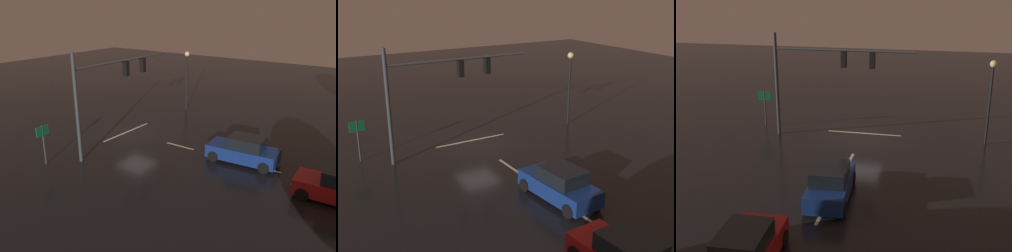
{
  "view_description": "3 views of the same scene",
  "coord_description": "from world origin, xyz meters",
  "views": [
    {
      "loc": [
        19.1,
        16.47,
        9.39
      ],
      "look_at": [
        -0.23,
        2.81,
        1.17
      ],
      "focal_mm": 37.97,
      "sensor_mm": 36.0,
      "label": 1
    },
    {
      "loc": [
        11.75,
        23.39,
        10.06
      ],
      "look_at": [
        -0.92,
        2.1,
        1.74
      ],
      "focal_mm": 45.85,
      "sensor_mm": 36.0,
      "label": 2
    },
    {
      "loc": [
        -4.61,
        26.49,
        9.75
      ],
      "look_at": [
        0.56,
        2.92,
        1.73
      ],
      "focal_mm": 46.34,
      "sensor_mm": 36.0,
      "label": 3
    }
  ],
  "objects": [
    {
      "name": "lane_dash_far",
      "position": [
        0.0,
        4.0,
        0.0
      ],
      "size": [
        0.16,
        2.2,
        0.01
      ],
      "primitive_type": "cube",
      "rotation": [
        0.0,
        0.0,
        1.57
      ],
      "color": "beige",
      "rests_on": "ground_plane"
    },
    {
      "name": "street_lamp_left_kerb",
      "position": [
        -7.84,
        -0.49,
        3.71
      ],
      "size": [
        0.44,
        0.44,
        5.33
      ],
      "color": "black",
      "rests_on": "ground_plane"
    },
    {
      "name": "route_sign",
      "position": [
        7.18,
        -1.15,
        1.82
      ],
      "size": [
        0.9,
        0.14,
        2.52
      ],
      "color": "#383A3D",
      "rests_on": "ground_plane"
    },
    {
      "name": "traffic_signal_assembly",
      "position": [
        2.71,
        0.28,
        4.56
      ],
      "size": [
        9.08,
        0.47,
        6.74
      ],
      "color": "#383A3D",
      "rests_on": "ground_plane"
    },
    {
      "name": "ground_plane",
      "position": [
        0.0,
        0.0,
        0.0
      ],
      "size": [
        80.0,
        80.0,
        0.0
      ],
      "primitive_type": "plane",
      "color": "black"
    },
    {
      "name": "lane_dash_mid",
      "position": [
        0.0,
        10.0,
        0.0
      ],
      "size": [
        0.16,
        2.2,
        0.01
      ],
      "primitive_type": "cube",
      "rotation": [
        0.0,
        0.0,
        1.57
      ],
      "color": "beige",
      "rests_on": "ground_plane"
    },
    {
      "name": "car_approaching",
      "position": [
        -0.05,
        8.65,
        0.8
      ],
      "size": [
        2.16,
        4.47,
        1.7
      ],
      "color": "navy",
      "rests_on": "ground_plane"
    },
    {
      "name": "stop_bar",
      "position": [
        0.0,
        -0.91,
        0.0
      ],
      "size": [
        5.0,
        0.16,
        0.01
      ],
      "primitive_type": "cube",
      "color": "beige",
      "rests_on": "ground_plane"
    }
  ]
}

